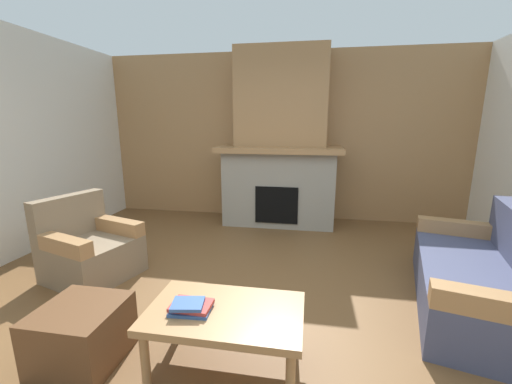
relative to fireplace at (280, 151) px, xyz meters
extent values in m
plane|color=brown|center=(0.00, -2.62, -1.16)|extent=(9.00, 9.00, 0.00)
cube|color=#A87A4C|center=(0.00, 0.38, 0.19)|extent=(6.00, 0.12, 2.70)
cube|color=gray|center=(0.00, -0.03, -0.59)|extent=(1.70, 0.70, 1.15)
cube|color=black|center=(0.00, -0.36, -0.78)|extent=(0.64, 0.08, 0.56)
cube|color=#A87A4C|center=(0.00, -0.08, 0.03)|extent=(1.90, 0.82, 0.08)
cube|color=#A87A4C|center=(0.00, 0.07, 0.80)|extent=(1.40, 0.50, 1.47)
cube|color=#474C6B|center=(1.91, -2.15, -0.96)|extent=(1.26, 1.95, 0.40)
cube|color=#A87A4C|center=(2.12, -1.36, -0.69)|extent=(0.85, 0.36, 0.15)
cube|color=#A87A4C|center=(1.71, -2.95, -0.69)|extent=(0.85, 0.36, 0.15)
cube|color=#847056|center=(-1.73, -2.21, -0.96)|extent=(0.95, 0.95, 0.40)
cube|color=#847056|center=(-2.03, -2.12, -0.54)|extent=(0.35, 0.77, 0.45)
cube|color=#A87A4C|center=(-1.82, -2.51, -0.69)|extent=(0.77, 0.35, 0.15)
cube|color=#A87A4C|center=(-1.64, -1.91, -0.69)|extent=(0.77, 0.35, 0.15)
cube|color=#A87A4C|center=(-0.03, -3.20, -0.76)|extent=(1.00, 0.60, 0.05)
cylinder|color=#A87A4C|center=(-0.47, -3.44, -0.97)|extent=(0.06, 0.06, 0.38)
cylinder|color=#A87A4C|center=(0.41, -3.44, -0.97)|extent=(0.06, 0.06, 0.38)
cylinder|color=#A87A4C|center=(-0.47, -2.96, -0.97)|extent=(0.06, 0.06, 0.38)
cylinder|color=#A87A4C|center=(0.41, -2.96, -0.97)|extent=(0.06, 0.06, 0.38)
cube|color=brown|center=(-1.01, -3.30, -0.96)|extent=(0.52, 0.52, 0.40)
cube|color=#335699|center=(-0.24, -3.24, -0.72)|extent=(0.26, 0.22, 0.02)
cube|color=#B23833|center=(-0.24, -3.24, -0.70)|extent=(0.26, 0.18, 0.02)
cube|color=#335699|center=(-0.25, -3.27, -0.68)|extent=(0.22, 0.19, 0.02)
camera|label=1|loc=(0.48, -4.95, 0.44)|focal=22.13mm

